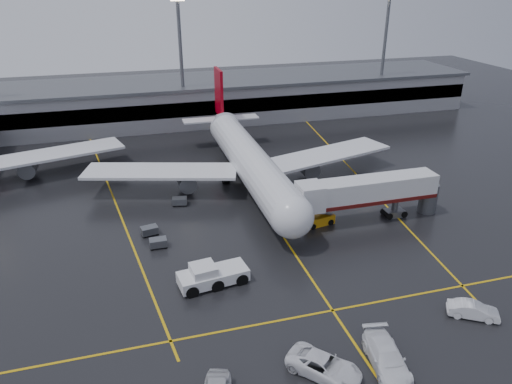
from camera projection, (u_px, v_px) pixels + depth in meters
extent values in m
plane|color=black|center=(266.00, 211.00, 65.36)|extent=(220.00, 220.00, 0.00)
cube|color=gold|center=(266.00, 211.00, 65.35)|extent=(0.25, 90.00, 0.02)
cube|color=gold|center=(333.00, 310.00, 46.11)|extent=(60.00, 0.25, 0.02)
cube|color=gold|center=(114.00, 198.00, 69.14)|extent=(9.99, 69.35, 0.02)
cube|color=gold|center=(353.00, 171.00, 78.56)|extent=(7.57, 69.64, 0.02)
cube|color=gray|center=(203.00, 100.00, 105.68)|extent=(120.00, 18.00, 8.00)
cube|color=black|center=(210.00, 108.00, 97.77)|extent=(120.00, 0.40, 3.00)
cube|color=#595B60|center=(202.00, 81.00, 103.89)|extent=(122.00, 19.00, 0.60)
cylinder|color=#595B60|center=(182.00, 67.00, 95.65)|extent=(0.70, 0.70, 25.00)
cube|color=#FFE5B2|center=(177.00, 0.00, 90.49)|extent=(2.60, 0.90, 0.20)
cylinder|color=#595B60|center=(383.00, 57.00, 106.80)|extent=(0.70, 0.70, 25.00)
cylinder|color=silver|center=(251.00, 162.00, 70.60)|extent=(5.20, 36.00, 5.20)
sphere|color=silver|center=(292.00, 216.00, 54.86)|extent=(5.20, 5.20, 5.20)
cone|color=silver|center=(221.00, 120.00, 88.73)|extent=(4.94, 8.00, 4.94)
cube|color=#92000E|center=(219.00, 92.00, 87.56)|extent=(0.50, 5.50, 8.50)
cube|color=silver|center=(221.00, 119.00, 88.64)|extent=(14.00, 3.00, 0.25)
cube|color=silver|center=(161.00, 171.00, 69.47)|extent=(22.80, 11.83, 0.40)
cube|color=silver|center=(326.00, 154.00, 75.91)|extent=(22.80, 11.83, 0.40)
cylinder|color=#595B60|center=(186.00, 180.00, 70.04)|extent=(2.60, 4.50, 2.60)
cylinder|color=#595B60|center=(308.00, 167.00, 74.75)|extent=(2.60, 4.50, 2.60)
cylinder|color=#595B60|center=(283.00, 229.00, 58.82)|extent=(0.56, 0.56, 2.00)
cylinder|color=#595B60|center=(226.00, 177.00, 73.77)|extent=(0.56, 0.56, 2.00)
cylinder|color=#595B60|center=(265.00, 173.00, 75.35)|extent=(0.56, 0.56, 2.00)
cylinder|color=black|center=(283.00, 233.00, 59.04)|extent=(0.40, 1.10, 1.10)
cylinder|color=black|center=(226.00, 179.00, 73.96)|extent=(1.00, 1.40, 1.40)
cylinder|color=black|center=(265.00, 175.00, 75.54)|extent=(1.00, 1.40, 1.40)
cube|color=silver|center=(51.00, 154.00, 76.00)|extent=(22.80, 11.83, 0.40)
cylinder|color=#595B60|center=(28.00, 167.00, 74.84)|extent=(2.60, 4.50, 2.60)
cube|color=silver|center=(370.00, 189.00, 61.25)|extent=(18.00, 3.20, 3.00)
cube|color=#4E0E0C|center=(369.00, 198.00, 61.79)|extent=(18.00, 3.30, 0.50)
cube|color=silver|center=(310.00, 197.00, 59.22)|extent=(3.00, 3.40, 3.30)
cylinder|color=#595B60|center=(395.00, 206.00, 63.44)|extent=(0.80, 0.80, 3.00)
cube|color=#595B60|center=(394.00, 213.00, 63.88)|extent=(2.60, 1.60, 0.90)
cylinder|color=#595B60|center=(428.00, 198.00, 64.48)|extent=(2.40, 2.40, 4.00)
cylinder|color=black|center=(386.00, 214.00, 63.61)|extent=(0.90, 1.80, 0.90)
cylinder|color=black|center=(401.00, 212.00, 64.15)|extent=(0.90, 1.80, 0.90)
cube|color=silver|center=(213.00, 276.00, 49.74)|extent=(7.52, 3.82, 1.23)
cube|color=silver|center=(203.00, 270.00, 48.94)|extent=(2.78, 2.78, 1.03)
cube|color=black|center=(203.00, 270.00, 48.94)|extent=(2.50, 2.50, 0.93)
cylinder|color=black|center=(188.00, 285.00, 48.92)|extent=(1.74, 3.24, 1.34)
cylinder|color=black|center=(213.00, 279.00, 49.89)|extent=(1.74, 3.24, 1.34)
cylinder|color=black|center=(237.00, 273.00, 50.86)|extent=(1.74, 3.24, 1.34)
cube|color=orange|center=(318.00, 220.00, 61.71)|extent=(4.29, 2.41, 1.24)
cube|color=#595B60|center=(319.00, 212.00, 61.22)|extent=(4.02, 1.72, 1.41)
cylinder|color=black|center=(309.00, 224.00, 61.28)|extent=(1.13, 2.02, 0.79)
cylinder|color=black|center=(327.00, 220.00, 62.37)|extent=(1.13, 2.02, 0.79)
imported|color=white|center=(324.00, 366.00, 38.44)|extent=(6.22, 6.49, 1.71)
imported|color=white|center=(387.00, 357.00, 39.22)|extent=(3.63, 6.81, 1.88)
imported|color=silver|center=(473.00, 310.00, 44.96)|extent=(4.81, 3.76, 1.53)
cube|color=#595B60|center=(158.00, 242.00, 56.49)|extent=(2.01, 1.32, 0.90)
cylinder|color=black|center=(152.00, 249.00, 56.04)|extent=(0.40, 0.20, 0.40)
cylinder|color=black|center=(166.00, 247.00, 56.45)|extent=(0.40, 0.20, 0.40)
cylinder|color=black|center=(151.00, 245.00, 56.92)|extent=(0.40, 0.20, 0.40)
cylinder|color=black|center=(165.00, 243.00, 57.33)|extent=(0.40, 0.20, 0.40)
cube|color=#595B60|center=(149.00, 230.00, 59.19)|extent=(2.21, 1.66, 0.90)
cylinder|color=black|center=(145.00, 237.00, 58.66)|extent=(0.40, 0.20, 0.40)
cylinder|color=black|center=(157.00, 234.00, 59.31)|extent=(0.40, 0.20, 0.40)
cylinder|color=black|center=(142.00, 233.00, 59.47)|extent=(0.40, 0.20, 0.40)
cylinder|color=black|center=(155.00, 230.00, 60.12)|extent=(0.40, 0.20, 0.40)
cube|color=#595B60|center=(180.00, 201.00, 66.79)|extent=(2.18, 1.61, 0.90)
cylinder|color=black|center=(174.00, 206.00, 66.45)|extent=(0.40, 0.20, 0.40)
cylinder|color=black|center=(186.00, 205.00, 66.62)|extent=(0.40, 0.20, 0.40)
cylinder|color=black|center=(174.00, 203.00, 67.36)|extent=(0.40, 0.20, 0.40)
cylinder|color=black|center=(186.00, 202.00, 67.52)|extent=(0.40, 0.20, 0.40)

